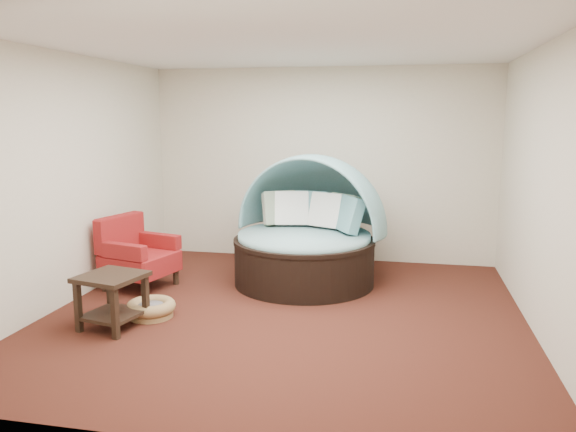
% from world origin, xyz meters
% --- Properties ---
extents(floor, '(5.00, 5.00, 0.00)m').
position_xyz_m(floor, '(0.00, 0.00, 0.00)').
color(floor, '#4C2015').
rests_on(floor, ground).
extents(wall_back, '(5.00, 0.00, 5.00)m').
position_xyz_m(wall_back, '(0.00, 2.50, 1.40)').
color(wall_back, beige).
rests_on(wall_back, floor).
extents(wall_front, '(5.00, 0.00, 5.00)m').
position_xyz_m(wall_front, '(0.00, -2.50, 1.40)').
color(wall_front, beige).
rests_on(wall_front, floor).
extents(wall_left, '(0.00, 5.00, 5.00)m').
position_xyz_m(wall_left, '(-2.50, 0.00, 1.40)').
color(wall_left, beige).
rests_on(wall_left, floor).
extents(wall_right, '(0.00, 5.00, 5.00)m').
position_xyz_m(wall_right, '(2.50, 0.00, 1.40)').
color(wall_right, beige).
rests_on(wall_right, floor).
extents(ceiling, '(5.00, 5.00, 0.00)m').
position_xyz_m(ceiling, '(0.00, 0.00, 2.80)').
color(ceiling, white).
rests_on(ceiling, wall_back).
extents(canopy_daybed, '(2.22, 2.18, 1.63)m').
position_xyz_m(canopy_daybed, '(0.02, 1.27, 0.76)').
color(canopy_daybed, black).
rests_on(canopy_daybed, floor).
extents(pet_basket, '(0.67, 0.67, 0.18)m').
position_xyz_m(pet_basket, '(-1.38, -0.37, 0.09)').
color(pet_basket, olive).
rests_on(pet_basket, floor).
extents(red_armchair, '(0.92, 0.92, 0.89)m').
position_xyz_m(red_armchair, '(-2.02, 0.58, 0.41)').
color(red_armchair, black).
rests_on(red_armchair, floor).
extents(side_table, '(0.68, 0.68, 0.55)m').
position_xyz_m(side_table, '(-1.61, -0.74, 0.36)').
color(side_table, black).
rests_on(side_table, floor).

